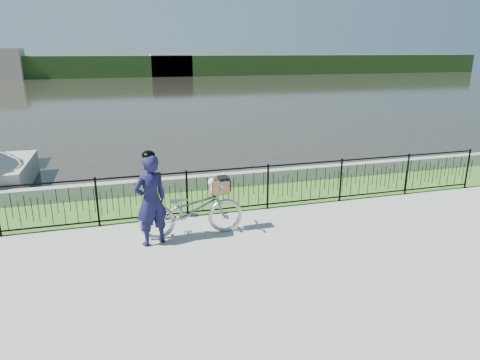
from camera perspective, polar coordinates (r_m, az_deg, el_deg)
name	(u,v)px	position (r m, az deg, el deg)	size (l,w,h in m)	color
ground	(248,239)	(9.02, 1.08, -7.94)	(120.00, 120.00, 0.00)	gray
grass_strip	(219,199)	(11.35, -2.80, -2.60)	(60.00, 2.00, 0.01)	#396720
water	(142,93)	(41.06, -12.91, 11.23)	(120.00, 120.00, 0.00)	black
quay_wall	(211,182)	(12.21, -3.91, -0.22)	(60.00, 0.30, 0.40)	gray
fence	(228,190)	(10.24, -1.54, -1.39)	(14.00, 0.06, 1.15)	black
far_treeline	(129,66)	(67.90, -14.54, 14.49)	(120.00, 6.00, 3.00)	#29461B
far_building_right	(171,65)	(66.88, -9.19, 14.86)	(6.00, 3.00, 3.20)	#AC9F8A
bicycle_rig	(192,209)	(9.07, -6.42, -3.89)	(2.20, 0.77, 1.26)	#A1A7AD
cyclist	(151,199)	(8.67, -11.82, -2.55)	(0.80, 0.67, 1.94)	#131233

